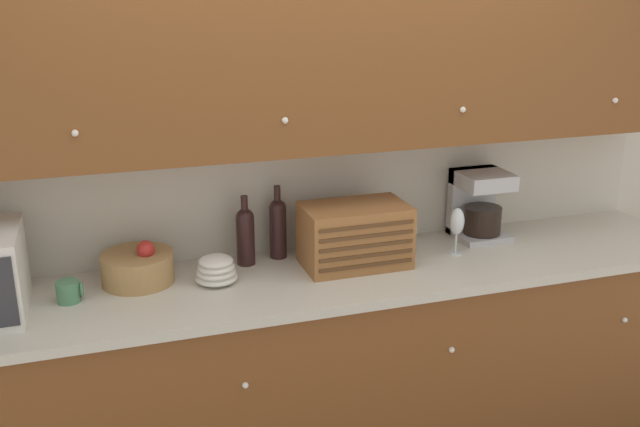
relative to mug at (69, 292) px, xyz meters
The scene contains 14 objects.
ground_plane 1.48m from the mug, 16.09° to the left, with size 24.00×24.00×0.00m, color slate.
wall_back 1.17m from the mug, 17.56° to the left, with size 5.99×0.06×2.60m.
counter_unit 1.18m from the mug, ahead, with size 3.61×0.69×0.93m.
backsplash_panel 1.13m from the mug, 15.79° to the left, with size 3.59×0.01×0.52m.
upper_cabinets 1.55m from the mug, ahead, with size 3.59×0.37×0.90m.
mug is the anchor object (origin of this frame).
fruit_basket 0.30m from the mug, 22.02° to the left, with size 0.30×0.30×0.19m.
bowl_stack_on_counter 0.59m from the mug, ahead, with size 0.18×0.18×0.12m.
wine_bottle 0.78m from the mug, 12.79° to the left, with size 0.08×0.08×0.32m.
second_wine_bottle 0.94m from the mug, 12.74° to the left, with size 0.08×0.08×0.34m.
bread_box 1.21m from the mug, ahead, with size 0.46×0.29×0.28m.
mug_blue_second 1.57m from the mug, ahead, with size 0.10×0.08×0.10m.
wine_glass 1.71m from the mug, ahead, with size 0.07×0.07×0.22m.
coffee_maker 1.93m from the mug, ahead, with size 0.24×0.25×0.33m.
Camera 1 is at (-0.93, -3.06, 2.14)m, focal length 40.00 mm.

